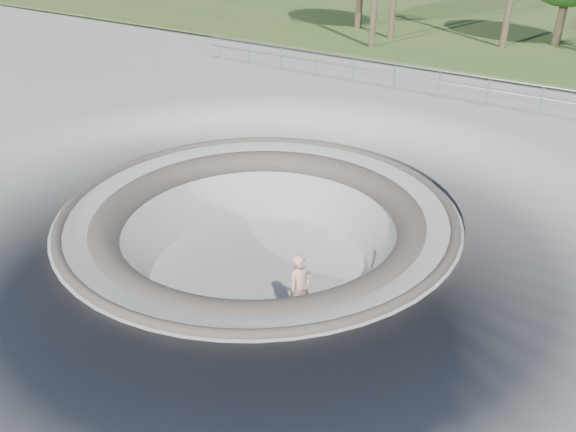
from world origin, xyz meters
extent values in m
plane|color=#9E9D98|center=(0.00, 0.00, 0.00)|extent=(180.00, 180.00, 0.00)
torus|color=#9E9D98|center=(0.00, 0.00, -2.00)|extent=(14.00, 14.00, 4.00)
cylinder|color=#9E9D98|center=(0.00, 0.00, -1.95)|extent=(6.60, 6.60, 0.10)
torus|color=#534B43|center=(0.00, 0.00, -0.02)|extent=(10.24, 10.24, 0.24)
torus|color=#534B43|center=(0.00, 0.00, -0.45)|extent=(8.91, 8.91, 0.81)
cube|color=#344F1F|center=(0.00, 34.00, 0.22)|extent=(180.00, 36.00, 0.12)
ellipsoid|color=brown|center=(-22.00, 55.00, -6.44)|extent=(50.40, 36.00, 23.40)
cylinder|color=gray|center=(0.00, 12.00, 1.17)|extent=(25.00, 0.05, 0.05)
cylinder|color=gray|center=(0.00, 12.00, 0.72)|extent=(25.00, 0.05, 0.05)
cube|color=#9A683D|center=(2.15, -1.23, -1.82)|extent=(0.87, 0.45, 0.02)
cylinder|color=#B7B8BC|center=(2.15, -1.23, -1.86)|extent=(0.08, 0.18, 0.04)
cylinder|color=#B7B8BC|center=(2.15, -1.23, -1.86)|extent=(0.08, 0.18, 0.04)
cylinder|color=silver|center=(2.15, -1.23, -1.87)|extent=(0.07, 0.05, 0.07)
cylinder|color=silver|center=(2.15, -1.23, -1.87)|extent=(0.07, 0.05, 0.07)
cylinder|color=silver|center=(2.15, -1.23, -1.87)|extent=(0.07, 0.05, 0.07)
cylinder|color=silver|center=(2.15, -1.23, -1.87)|extent=(0.07, 0.05, 0.07)
imported|color=#DCA68E|center=(2.15, -1.23, -0.94)|extent=(0.54, 0.71, 1.75)
camera|label=1|loc=(8.15, -10.15, 6.80)|focal=35.00mm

